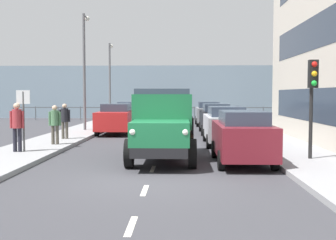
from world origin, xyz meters
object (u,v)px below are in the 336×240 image
Objects in this scene: pedestrian_couple_a at (65,118)px; car_white_oppositeside_1 at (130,113)px; car_maroon_kerbside_near at (242,136)px; pedestrian_in_dark_coat at (55,121)px; traffic_light_near at (312,87)px; pedestrian_couple_b at (17,123)px; car_grey_kerbside_3 at (208,113)px; truck_vintage_green at (163,126)px; car_red_oppositeside_0 at (117,118)px; lamp_post_far at (110,74)px; car_silver_kerbside_1 at (225,125)px; lamp_post_promenade at (85,62)px; street_sign at (23,110)px; car_black_kerbside_2 at (215,118)px.

car_white_oppositeside_1 is at bearing -100.10° from pedestrian_couple_a.
pedestrian_in_dark_coat is (7.27, -3.83, 0.22)m from car_maroon_kerbside_near.
pedestrian_couple_b is at bearing -7.81° from traffic_light_near.
pedestrian_couple_b is at bearing 62.66° from car_grey_kerbside_3.
truck_vintage_green reaches higher than pedestrian_couple_a.
car_red_oppositeside_0 is 0.73× the size of lamp_post_far.
pedestrian_couple_a reaches higher than car_white_oppositeside_1.
car_silver_kerbside_1 is at bearing 172.95° from pedestrian_couple_a.
truck_vintage_green is 20.94m from lamp_post_far.
car_white_oppositeside_1 is (5.64, -11.23, 0.00)m from car_silver_kerbside_1.
truck_vintage_green is at bearing -9.08° from car_maroon_kerbside_near.
pedestrian_couple_b reaches higher than car_silver_kerbside_1.
truck_vintage_green reaches higher than car_maroon_kerbside_near.
pedestrian_couple_b is at bearing 89.41° from lamp_post_far.
pedestrian_couple_b is 0.26× the size of lamp_post_promenade.
traffic_light_near is (-2.26, 16.79, 1.58)m from car_grey_kerbside_3.
car_grey_kerbside_3 is 17.17m from street_sign.
car_maroon_kerbside_near is at bearing 169.24° from pedestrian_couple_b.
pedestrian_couple_b is 1.09× the size of pedestrian_in_dark_coat.
truck_vintage_green is at bearing 166.98° from street_sign.
car_red_oppositeside_0 is at bearing -61.11° from car_maroon_kerbside_near.
pedestrian_couple_b is 0.29× the size of lamp_post_far.
pedestrian_in_dark_coat is at bearing 10.17° from car_silver_kerbside_1.
car_maroon_kerbside_near is 2.44× the size of pedestrian_in_dark_coat.
traffic_light_near is (-9.53, 3.72, 1.36)m from pedestrian_in_dark_coat.
lamp_post_promenade is at bearing 36.11° from car_grey_kerbside_3.
lamp_post_promenade is at bearing -5.39° from car_black_kerbside_2.
pedestrian_couple_b is 1.08× the size of pedestrian_couple_a.
car_grey_kerbside_3 is at bearing -116.86° from street_sign.
lamp_post_far is (7.76, -20.53, 3.00)m from car_maroon_kerbside_near.
street_sign is (7.75, 15.30, 0.79)m from car_grey_kerbside_3.
car_maroon_kerbside_near is 0.97× the size of car_grey_kerbside_3.
pedestrian_couple_a is at bearing 91.12° from lamp_post_far.
car_silver_kerbside_1 is at bearing 90.00° from car_black_kerbside_2.
car_red_oppositeside_0 is at bearing -52.01° from traffic_light_near.
street_sign is (5.15, -1.19, 0.50)m from truck_vintage_green.
traffic_light_near is (-2.26, 5.03, 1.58)m from car_silver_kerbside_1.
car_black_kerbside_2 is 0.71× the size of lamp_post_far.
car_black_kerbside_2 is 10.81m from traffic_light_near.
car_black_kerbside_2 is at bearing -130.86° from street_sign.
car_silver_kerbside_1 is 11.77m from car_grey_kerbside_3.
pedestrian_couple_b is at bearing 81.15° from car_white_oppositeside_1.
car_black_kerbside_2 is at bearing -148.98° from pedestrian_couple_a.
car_maroon_kerbside_near is 0.88× the size of car_red_oppositeside_0.
car_white_oppositeside_1 is 1.38× the size of traffic_light_near.
lamp_post_promenade reaches higher than car_maroon_kerbside_near.
lamp_post_far reaches higher than car_white_oppositeside_1.
pedestrian_in_dark_coat is 0.24× the size of lamp_post_promenade.
pedestrian_in_dark_coat is at bearing -21.33° from traffic_light_near.
pedestrian_couple_a is (-0.48, -4.55, -0.08)m from pedestrian_couple_b.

